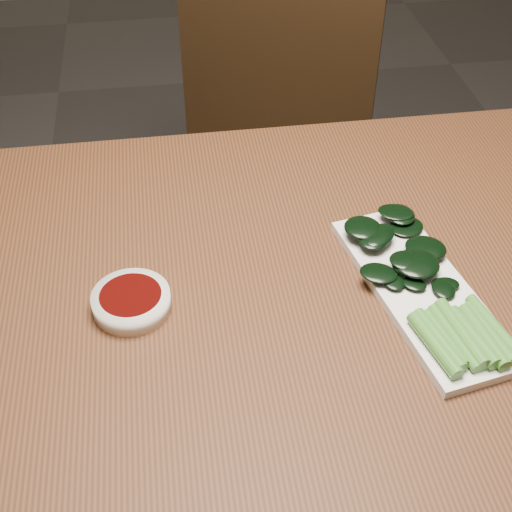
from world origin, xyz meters
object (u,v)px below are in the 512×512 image
at_px(chair_far, 264,158).
at_px(serving_plate, 422,290).
at_px(sauce_bowl, 131,301).
at_px(table, 281,317).
at_px(gai_lan, 428,287).

bearing_deg(chair_far, serving_plate, -60.60).
bearing_deg(sauce_bowl, serving_plate, -4.39).
xyz_separation_m(table, sauce_bowl, (-0.21, -0.02, 0.09)).
distance_m(sauce_bowl, gai_lan, 0.39).
distance_m(table, chair_far, 0.72).
bearing_deg(gai_lan, sauce_bowl, 173.97).
bearing_deg(table, sauce_bowl, -174.07).
height_order(chair_far, gai_lan, chair_far).
bearing_deg(gai_lan, table, 161.18).
xyz_separation_m(chair_far, serving_plate, (0.10, -0.74, 0.27)).
distance_m(table, gai_lan, 0.22).
bearing_deg(table, gai_lan, -18.82).
height_order(sauce_bowl, serving_plate, sauce_bowl).
height_order(sauce_bowl, gai_lan, gai_lan).
height_order(serving_plate, gai_lan, gai_lan).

